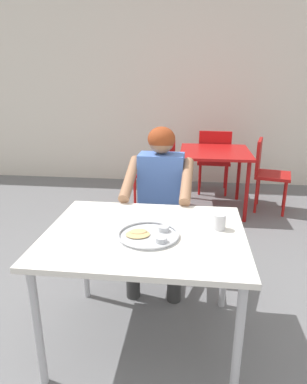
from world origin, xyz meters
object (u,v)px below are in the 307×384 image
Objects in this scene: diner_foreground at (159,192)px; chair_red_left at (159,170)px; table_foreground at (145,244)px; chair_red_right at (267,170)px; thali_tray at (149,235)px; chair_red_far at (214,157)px; drinking_cup at (219,221)px; chair_foreground at (163,209)px; table_background_red at (215,158)px.

chair_red_left is at bearing 95.69° from diner_foreground.
table_foreground is 2.58m from chair_red_right.
chair_red_left is at bearing 94.28° from thali_tray.
chair_red_far reaches higher than chair_red_left.
diner_foreground is at bearing -103.83° from chair_red_far.
table_foreground is 1.35× the size of chair_red_left.
thali_tray is at bearing -99.90° from chair_red_far.
chair_red_right is (1.09, 2.37, -0.24)m from thali_tray.
table_foreground is 0.72m from diner_foreground.
drinking_cup is 0.11× the size of chair_red_left.
thali_tray is 0.77m from diner_foreground.
chair_foreground is at bearing 114.90° from drinking_cup.
diner_foreground is 1.40× the size of table_background_red.
table_background_red is 0.60m from chair_red_far.
chair_red_right is 0.79m from chair_red_far.
drinking_cup reaches higher than table_foreground.
chair_red_right is at bearing 65.21° from thali_tray.
table_foreground is 2.27m from chair_red_left.
drinking_cup is 0.10× the size of chair_red_far.
diner_foreground is at bearing -91.45° from chair_foreground.
thali_tray is at bearing -89.21° from chair_foreground.
thali_tray is 0.39× the size of table_background_red.
diner_foreground is 1.46× the size of chair_red_left.
chair_foreground is 1.33m from chair_red_left.
table_foreground is 12.33× the size of drinking_cup.
drinking_cup is (0.41, 0.09, 0.12)m from table_foreground.
chair_foreground is 0.98× the size of chair_red_right.
drinking_cup is at bearing -107.77° from chair_red_right.
drinking_cup is (0.38, 0.14, 0.04)m from thali_tray.
chair_red_left is at bearing -179.24° from table_background_red.
chair_foreground is (-0.01, 0.99, -0.24)m from thali_tray.
diner_foreground reaches higher than chair_red_left.
chair_red_far is (0.03, 0.58, -0.12)m from table_background_red.
chair_red_left is (-0.65, -0.01, -0.16)m from table_background_red.
drinking_cup is 0.10× the size of table_background_red.
drinking_cup is 2.36m from chair_red_right.
table_foreground is at bearing -102.61° from table_background_red.
diner_foreground is at bearing -107.73° from table_background_red.
thali_tray reaches higher than table_background_red.
chair_foreground is 0.31m from diner_foreground.
chair_red_right is at bearing 2.55° from chair_red_left.
table_foreground is 1.25× the size of chair_red_far.
thali_tray is at bearing -159.76° from drinking_cup.
drinking_cup is at bearing 20.24° from thali_tray.
chair_foreground is 0.98× the size of table_background_red.
diner_foreground is (0.01, 0.71, 0.06)m from table_foreground.
table_foreground is 1.29× the size of table_background_red.
thali_tray reaches higher than table_foreground.
chair_red_left reaches higher than table_foreground.
drinking_cup is 2.26m from chair_red_left.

